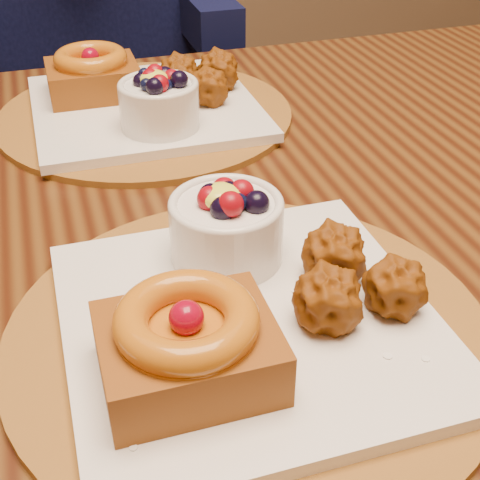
% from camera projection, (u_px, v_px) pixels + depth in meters
% --- Properties ---
extents(dining_table, '(1.60, 0.90, 0.76)m').
position_uv_depth(dining_table, '(188.00, 259.00, 0.74)').
color(dining_table, '#341509').
rests_on(dining_table, ground).
extents(place_setting_near, '(0.38, 0.38, 0.09)m').
position_uv_depth(place_setting_near, '(243.00, 304.00, 0.51)').
color(place_setting_near, brown).
rests_on(place_setting_near, dining_table).
extents(place_setting_far, '(0.38, 0.38, 0.09)m').
position_uv_depth(place_setting_far, '(142.00, 99.00, 0.85)').
color(place_setting_far, brown).
rests_on(place_setting_far, dining_table).
extents(chair_far, '(0.45, 0.45, 0.80)m').
position_uv_depth(chair_far, '(128.00, 141.00, 1.52)').
color(chair_far, black).
rests_on(chair_far, ground).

